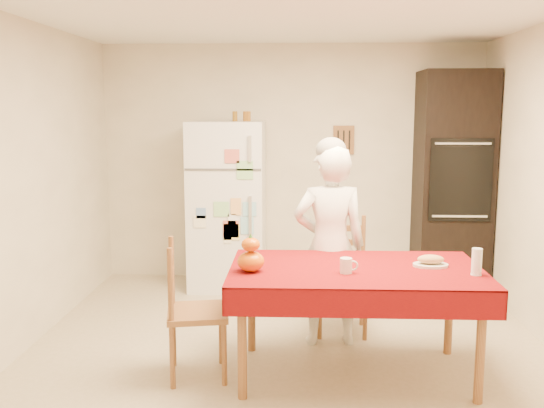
# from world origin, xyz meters

# --- Properties ---
(floor) EXTENTS (4.50, 4.50, 0.00)m
(floor) POSITION_xyz_m (0.00, 0.00, 0.00)
(floor) COLOR tan
(floor) RESTS_ON ground
(room_shell) EXTENTS (4.02, 4.52, 2.51)m
(room_shell) POSITION_xyz_m (0.00, 0.00, 1.62)
(room_shell) COLOR beige
(room_shell) RESTS_ON ground
(refrigerator) EXTENTS (0.75, 0.74, 1.70)m
(refrigerator) POSITION_xyz_m (-0.65, 1.88, 0.85)
(refrigerator) COLOR white
(refrigerator) RESTS_ON floor
(oven_cabinet) EXTENTS (0.70, 0.62, 2.20)m
(oven_cabinet) POSITION_xyz_m (1.63, 1.93, 1.10)
(oven_cabinet) COLOR black
(oven_cabinet) RESTS_ON floor
(dining_table) EXTENTS (1.70, 1.00, 0.76)m
(dining_table) POSITION_xyz_m (0.46, -0.22, 0.69)
(dining_table) COLOR brown
(dining_table) RESTS_ON floor
(chair_far) EXTENTS (0.43, 0.41, 0.95)m
(chair_far) POSITION_xyz_m (0.44, 0.66, 0.51)
(chair_far) COLOR brown
(chair_far) RESTS_ON floor
(chair_left) EXTENTS (0.47, 0.49, 0.95)m
(chair_left) POSITION_xyz_m (-0.68, -0.29, 0.51)
(chair_left) COLOR brown
(chair_left) RESTS_ON floor
(seated_woman) EXTENTS (0.61, 0.43, 1.56)m
(seated_woman) POSITION_xyz_m (0.32, 0.36, 0.78)
(seated_woman) COLOR white
(seated_woman) RESTS_ON floor
(coffee_mug) EXTENTS (0.08, 0.08, 0.10)m
(coffee_mug) POSITION_xyz_m (0.39, -0.36, 0.81)
(coffee_mug) COLOR silver
(coffee_mug) RESTS_ON dining_table
(pumpkin_lower) EXTENTS (0.18, 0.18, 0.13)m
(pumpkin_lower) POSITION_xyz_m (-0.24, -0.34, 0.83)
(pumpkin_lower) COLOR #C54604
(pumpkin_lower) RESTS_ON dining_table
(pumpkin_upper) EXTENTS (0.12, 0.12, 0.09)m
(pumpkin_upper) POSITION_xyz_m (-0.24, -0.34, 0.94)
(pumpkin_upper) COLOR #C43504
(pumpkin_upper) RESTS_ON pumpkin_lower
(wine_glass) EXTENTS (0.07, 0.07, 0.18)m
(wine_glass) POSITION_xyz_m (1.22, -0.37, 0.85)
(wine_glass) COLOR silver
(wine_glass) RESTS_ON dining_table
(bread_plate) EXTENTS (0.24, 0.24, 0.02)m
(bread_plate) POSITION_xyz_m (0.98, -0.16, 0.77)
(bread_plate) COLOR silver
(bread_plate) RESTS_ON dining_table
(bread_loaf) EXTENTS (0.18, 0.10, 0.06)m
(bread_loaf) POSITION_xyz_m (0.98, -0.16, 0.81)
(bread_loaf) COLOR #9B7F4C
(bread_loaf) RESTS_ON bread_plate
(spice_jar_left) EXTENTS (0.05, 0.05, 0.10)m
(spice_jar_left) POSITION_xyz_m (-0.57, 1.93, 1.75)
(spice_jar_left) COLOR brown
(spice_jar_left) RESTS_ON refrigerator
(spice_jar_mid) EXTENTS (0.05, 0.05, 0.10)m
(spice_jar_mid) POSITION_xyz_m (-0.46, 1.93, 1.75)
(spice_jar_mid) COLOR brown
(spice_jar_mid) RESTS_ON refrigerator
(spice_jar_right) EXTENTS (0.05, 0.05, 0.10)m
(spice_jar_right) POSITION_xyz_m (-0.44, 1.93, 1.75)
(spice_jar_right) COLOR #8C5619
(spice_jar_right) RESTS_ON refrigerator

